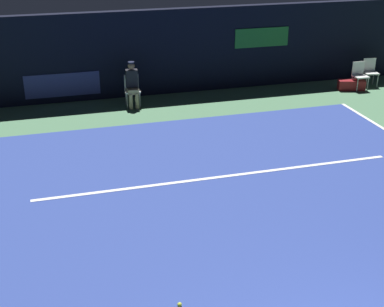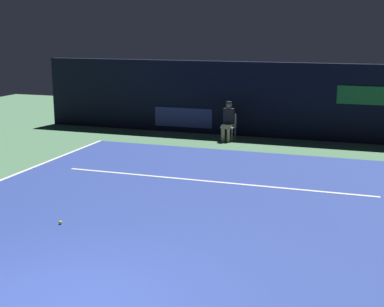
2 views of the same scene
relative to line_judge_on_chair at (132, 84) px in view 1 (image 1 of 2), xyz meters
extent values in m
plane|color=#4C7A56|center=(1.00, -7.16, -0.69)|extent=(32.36, 32.36, 0.00)
cube|color=navy|center=(1.00, -7.16, -0.68)|extent=(10.19, 11.27, 0.01)
cube|color=white|center=(1.00, -5.18, -0.67)|extent=(7.95, 0.10, 0.01)
cube|color=black|center=(1.00, 1.05, 0.61)|extent=(16.78, 0.30, 2.60)
cube|color=navy|center=(-1.94, 0.89, -0.14)|extent=(2.20, 0.04, 0.70)
cube|color=#1E6B2D|center=(4.35, 0.89, 0.91)|extent=(1.80, 0.04, 0.60)
cube|color=white|center=(0.00, 0.01, -0.23)|extent=(0.46, 0.42, 0.04)
cube|color=white|center=(0.01, 0.21, 0.00)|extent=(0.42, 0.05, 0.42)
cylinder|color=#B2B2B7|center=(-0.19, -0.15, -0.46)|extent=(0.03, 0.03, 0.46)
cylinder|color=#B2B2B7|center=(0.18, -0.16, -0.46)|extent=(0.03, 0.03, 0.46)
cylinder|color=#B2B2B7|center=(-0.18, 0.19, -0.46)|extent=(0.03, 0.03, 0.46)
cylinder|color=#B2B2B7|center=(0.20, 0.18, -0.46)|extent=(0.03, 0.03, 0.46)
cube|color=tan|center=(0.00, -0.07, -0.19)|extent=(0.34, 0.42, 0.14)
cylinder|color=tan|center=(-0.10, -0.24, -0.46)|extent=(0.11, 0.11, 0.46)
cylinder|color=tan|center=(0.08, -0.25, -0.46)|extent=(0.11, 0.11, 0.46)
cube|color=black|center=(0.00, 0.05, 0.14)|extent=(0.35, 0.24, 0.52)
sphere|color=#8C6647|center=(0.00, 0.05, 0.52)|extent=(0.20, 0.20, 0.20)
cylinder|color=#141933|center=(0.00, 0.05, 0.61)|extent=(0.19, 0.19, 0.04)
cube|color=white|center=(7.29, -0.37, -0.25)|extent=(0.44, 0.40, 0.04)
cube|color=white|center=(7.29, -0.17, -0.02)|extent=(0.42, 0.03, 0.42)
cylinder|color=#B2B2B7|center=(7.10, -0.54, -0.47)|extent=(0.03, 0.03, 0.44)
cylinder|color=#B2B2B7|center=(7.48, -0.54, -0.47)|extent=(0.03, 0.03, 0.44)
cylinder|color=#B2B2B7|center=(7.10, -0.20, -0.47)|extent=(0.03, 0.03, 0.44)
cylinder|color=#B2B2B7|center=(7.48, -0.20, -0.47)|extent=(0.03, 0.03, 0.44)
cube|color=white|center=(7.84, -0.08, -0.25)|extent=(0.50, 0.47, 0.04)
cube|color=white|center=(7.87, 0.12, -0.02)|extent=(0.42, 0.10, 0.42)
cylinder|color=#B2B2B7|center=(7.63, -0.22, -0.47)|extent=(0.03, 0.03, 0.44)
cylinder|color=#B2B2B7|center=(8.00, -0.28, -0.47)|extent=(0.03, 0.03, 0.44)
cylinder|color=#B2B2B7|center=(7.68, 0.12, -0.47)|extent=(0.03, 0.03, 0.44)
cylinder|color=#B2B2B7|center=(8.05, 0.06, -0.47)|extent=(0.03, 0.03, 0.44)
sphere|color=#CCE033|center=(-0.92, -9.04, -0.64)|extent=(0.07, 0.07, 0.07)
cube|color=maroon|center=(7.04, -0.30, -0.53)|extent=(0.90, 0.54, 0.32)
camera|label=1|loc=(-2.46, -15.19, 4.58)|focal=51.14mm
camera|label=2|loc=(4.79, -17.80, 3.05)|focal=51.55mm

